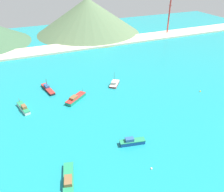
# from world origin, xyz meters

# --- Properties ---
(ground) EXTENTS (260.00, 280.00, 0.50)m
(ground) POSITION_xyz_m (0.00, 30.00, -0.25)
(ground) COLOR teal
(fishing_boat_0) EXTENTS (5.14, 10.90, 2.10)m
(fishing_boat_0) POSITION_xyz_m (-55.45, 0.95, 0.74)
(fishing_boat_0) COLOR #1E5BA8
(fishing_boat_0) RESTS_ON ground
(fishing_boat_1) EXTENTS (7.99, 3.54, 2.35)m
(fishing_boat_1) POSITION_xyz_m (-34.36, 7.15, 0.87)
(fishing_boat_1) COLOR #14478C
(fishing_boat_1) RESTS_ON ground
(fishing_boat_2) EXTENTS (4.24, 9.50, 2.85)m
(fishing_boat_2) POSITION_xyz_m (-62.77, 39.70, 0.85)
(fishing_boat_2) COLOR silver
(fishing_boat_2) RESTS_ON ground
(fishing_boat_3) EXTENTS (4.36, 11.18, 5.02)m
(fishing_boat_3) POSITION_xyz_m (-51.84, 51.50, 0.71)
(fishing_boat_3) COLOR #232328
(fishing_boat_3) RESTS_ON ground
(fishing_boat_6) EXTENTS (9.77, 8.53, 2.89)m
(fishing_boat_6) POSITION_xyz_m (-43.17, 38.69, 0.86)
(fishing_boat_6) COLOR #198466
(fishing_boat_6) RESTS_ON ground
(fishing_boat_7) EXTENTS (6.77, 7.58, 6.34)m
(fishing_boat_7) POSITION_xyz_m (-23.73, 44.68, 0.76)
(fishing_boat_7) COLOR red
(fishing_boat_7) RESTS_ON ground
(buoy_0) EXTENTS (0.62, 0.62, 0.62)m
(buoy_0) POSITION_xyz_m (-34.06, -3.70, 0.11)
(buoy_0) COLOR silver
(buoy_0) RESTS_ON ground
(buoy_1) EXTENTS (0.61, 0.61, 0.61)m
(buoy_1) POSITION_xyz_m (7.39, 24.84, 0.11)
(buoy_1) COLOR gold
(buoy_1) RESTS_ON ground
(beach_strip) EXTENTS (247.00, 15.91, 1.20)m
(beach_strip) POSITION_xyz_m (0.00, 102.30, 0.60)
(beach_strip) COLOR beige
(beach_strip) RESTS_ON ground
(hill_central) EXTENTS (77.32, 77.32, 25.07)m
(hill_central) POSITION_xyz_m (-6.86, 132.26, 12.54)
(hill_central) COLOR #56704C
(hill_central) RESTS_ON ground
(radio_tower) EXTENTS (3.27, 2.62, 32.75)m
(radio_tower) POSITION_xyz_m (46.23, 105.47, 16.70)
(radio_tower) COLOR #B7332D
(radio_tower) RESTS_ON ground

